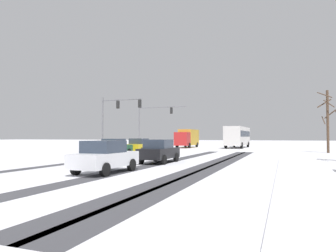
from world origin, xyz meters
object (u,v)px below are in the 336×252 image
Objects in this scene: traffic_signal_far_left at (152,118)px; car_black_third at (159,151)px; car_white_fourth at (105,157)px; bus_oncoming at (238,136)px; box_truck_delivery at (187,138)px; traffic_signal_near_left at (116,113)px; bare_tree_sidewalk_far at (327,119)px; car_yellow_cab_lead at (139,146)px; car_dark_green_second at (114,147)px.

car_black_third is (9.92, -21.71, -3.69)m from traffic_signal_far_left.
car_white_fourth is at bearing -92.57° from car_black_third.
bus_oncoming reaches higher than box_truck_delivery.
traffic_signal_near_left is 18.25m from box_truck_delivery.
bare_tree_sidewalk_far is at bearing 55.56° from car_black_third.
car_black_third is 1.00× the size of car_white_fourth.
box_truck_delivery is (-8.03, -1.87, -0.36)m from bus_oncoming.
traffic_signal_near_left is 1.57× the size of car_yellow_cab_lead.
car_black_third is at bearing 87.43° from car_white_fourth.
traffic_signal_far_left is at bearing 114.56° from car_black_third.
box_truck_delivery is at bearing 100.39° from car_white_fourth.
car_white_fourth is (-0.29, -6.51, 0.00)m from car_black_third.
bare_tree_sidewalk_far is at bearing 62.53° from car_white_fourth.
box_truck_delivery reaches higher than car_dark_green_second.
car_yellow_cab_lead is at bearing -158.66° from bare_tree_sidewalk_far.
traffic_signal_near_left is 1.57× the size of car_white_fourth.
car_black_third is 0.55× the size of box_truck_delivery.
traffic_signal_far_left is at bearing 100.22° from car_dark_green_second.
box_truck_delivery is (0.23, 23.31, 0.82)m from car_dark_green_second.
traffic_signal_far_left is 1.77× the size of car_dark_green_second.
bare_tree_sidewalk_far is (19.64, 7.67, 2.98)m from car_yellow_cab_lead.
traffic_signal_far_left is 1.79× the size of car_white_fourth.
car_yellow_cab_lead is 12.94m from car_black_third.
box_truck_delivery reaches higher than car_white_fourth.
traffic_signal_far_left is 16.31m from car_dark_green_second.
car_white_fourth is 0.37× the size of bus_oncoming.
car_white_fourth is at bearing -117.47° from bare_tree_sidewalk_far.
box_truck_delivery is at bearing 103.16° from car_black_third.
car_dark_green_second is 0.56× the size of box_truck_delivery.
bus_oncoming is (11.38, 19.56, -2.62)m from traffic_signal_near_left.
car_yellow_cab_lead and car_black_third have the same top height.
car_black_third is (6.84, -10.99, 0.00)m from car_yellow_cab_lead.
car_white_fourth is at bearing -92.19° from bus_oncoming.
box_truck_delivery is at bearing 68.35° from traffic_signal_far_left.
car_yellow_cab_lead is at bearing -89.91° from box_truck_delivery.
traffic_signal_near_left is 5.13m from car_yellow_cab_lead.
traffic_signal_far_left reaches higher than car_black_third.
car_black_third and car_white_fourth have the same top height.
car_dark_green_second is 1.01× the size of car_white_fourth.
car_white_fourth is (9.63, -28.22, -3.69)m from traffic_signal_far_left.
bus_oncoming reaches higher than car_white_fourth.
car_dark_green_second is 23.33m from box_truck_delivery.
traffic_signal_near_left is 1.56× the size of car_dark_green_second.
box_truck_delivery is (-6.58, 35.90, 0.82)m from car_white_fourth.
car_white_fourth is at bearing -61.38° from traffic_signal_near_left.
bus_oncoming is (8.25, 25.18, 1.18)m from car_dark_green_second.
traffic_signal_far_left is 1.05× the size of bare_tree_sidewalk_far.
traffic_signal_far_left is 1.00× the size of box_truck_delivery.
traffic_signal_far_left reaches higher than bus_oncoming.
bare_tree_sidewalk_far is (23.02, 6.97, -0.82)m from traffic_signal_near_left.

